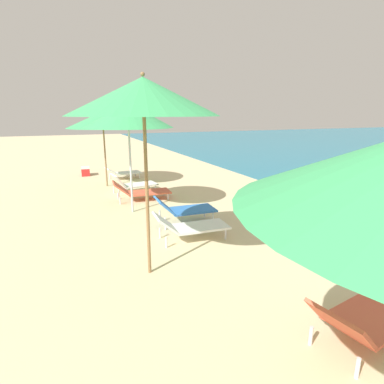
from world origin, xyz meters
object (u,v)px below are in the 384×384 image
(umbrella_third, at_px, (143,97))
(umbrella_farthest, at_px, (103,120))
(cooler_box, at_px, (86,171))
(lounger_second_shoreside, at_px, (363,318))
(lounger_third_shoreside, at_px, (190,226))
(lounger_farthest_shoreside, at_px, (123,172))
(lounger_farthest_inland, at_px, (133,184))
(lounger_fourth_inland, at_px, (184,209))
(lounger_fourth_shoreside, at_px, (141,191))
(umbrella_fourth, at_px, (128,116))

(umbrella_third, relative_size, umbrella_farthest, 1.17)
(cooler_box, bearing_deg, lounger_second_shoreside, -79.60)
(umbrella_third, bearing_deg, lounger_third_shoreside, 41.90)
(lounger_farthest_shoreside, relative_size, cooler_box, 2.56)
(lounger_farthest_inland, bearing_deg, lounger_fourth_inland, -90.05)
(lounger_third_shoreside, bearing_deg, lounger_farthest_inland, 96.50)
(lounger_farthest_inland, bearing_deg, lounger_farthest_shoreside, 79.54)
(lounger_farthest_shoreside, relative_size, lounger_farthest_inland, 0.94)
(umbrella_third, xyz_separation_m, lounger_fourth_shoreside, (0.87, 4.10, -2.34))
(lounger_farthest_inland, xyz_separation_m, cooler_box, (-1.14, 3.39, -0.11))
(lounger_second_shoreside, bearing_deg, lounger_farthest_shoreside, 84.68)
(umbrella_fourth, xyz_separation_m, lounger_fourth_inland, (0.88, -1.27, -1.99))
(lounger_third_shoreside, bearing_deg, lounger_farthest_shoreside, 94.51)
(lounger_fourth_shoreside, distance_m, lounger_fourth_inland, 2.31)
(lounger_third_shoreside, bearing_deg, lounger_fourth_inland, 79.47)
(lounger_second_shoreside, xyz_separation_m, lounger_farthest_inland, (-0.83, 7.36, -0.01))
(lounger_farthest_shoreside, bearing_deg, umbrella_third, -104.08)
(lounger_third_shoreside, height_order, lounger_fourth_inland, lounger_fourth_inland)
(lounger_fourth_inland, height_order, cooler_box, lounger_fourth_inland)
(lounger_fourth_inland, xyz_separation_m, umbrella_farthest, (-1.06, 4.38, 1.83))
(lounger_second_shoreside, bearing_deg, umbrella_fourth, 93.54)
(lounger_second_shoreside, bearing_deg, lounger_fourth_shoreside, 87.59)
(umbrella_fourth, bearing_deg, cooler_box, 97.46)
(umbrella_third, xyz_separation_m, cooler_box, (-0.28, 8.43, -2.42))
(lounger_fourth_shoreside, xyz_separation_m, lounger_farthest_inland, (-0.01, 0.93, 0.02))
(lounger_farthest_shoreside, bearing_deg, lounger_second_shoreside, -92.12)
(lounger_second_shoreside, height_order, lounger_farthest_inland, lounger_farthest_inland)
(lounger_third_shoreside, xyz_separation_m, lounger_fourth_inland, (0.22, 0.88, 0.06))
(cooler_box, bearing_deg, umbrella_fourth, -82.54)
(umbrella_farthest, distance_m, lounger_farthest_shoreside, 2.28)
(lounger_second_shoreside, height_order, umbrella_third, umbrella_third)
(lounger_fourth_inland, height_order, umbrella_farthest, umbrella_farthest)
(umbrella_farthest, xyz_separation_m, lounger_farthest_shoreside, (0.73, 0.99, -1.92))
(umbrella_fourth, relative_size, lounger_fourth_shoreside, 1.65)
(umbrella_fourth, relative_size, lounger_fourth_inland, 1.99)
(umbrella_third, relative_size, lounger_farthest_shoreside, 2.20)
(lounger_farthest_shoreside, bearing_deg, lounger_third_shoreside, -95.46)
(umbrella_fourth, distance_m, umbrella_farthest, 3.12)
(lounger_fourth_shoreside, xyz_separation_m, lounger_farthest_shoreside, (0.09, 3.10, -0.01))
(lounger_second_shoreside, relative_size, lounger_fourth_inland, 1.03)
(lounger_third_shoreside, distance_m, lounger_fourth_inland, 0.90)
(lounger_fourth_inland, bearing_deg, lounger_farthest_inland, 101.05)
(lounger_fourth_inland, xyz_separation_m, cooler_box, (-1.58, 6.59, -0.17))
(lounger_farthest_shoreside, height_order, cooler_box, lounger_farthest_shoreside)
(umbrella_fourth, xyz_separation_m, cooler_box, (-0.70, 5.32, -2.16))
(lounger_third_shoreside, distance_m, umbrella_farthest, 5.65)
(lounger_third_shoreside, relative_size, lounger_farthest_inland, 1.04)
(lounger_fourth_inland, distance_m, cooler_box, 6.78)
(umbrella_fourth, bearing_deg, lounger_fourth_shoreside, 65.41)
(lounger_fourth_shoreside, xyz_separation_m, lounger_fourth_inland, (0.42, -2.27, 0.08))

